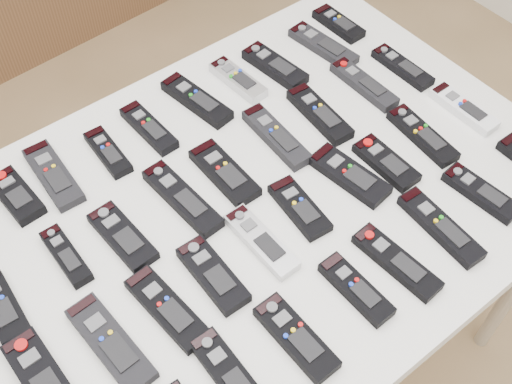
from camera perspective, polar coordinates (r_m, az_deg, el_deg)
table at (r=1.33m, az=0.00°, el=-2.04°), size 1.25×0.88×0.78m
remote_1 at (r=1.36m, az=-20.54°, el=-0.31°), size 0.07×0.14×0.02m
remote_2 at (r=1.38m, az=-17.57°, el=1.44°), size 0.06×0.19×0.02m
remote_3 at (r=1.39m, az=-13.02°, el=3.47°), size 0.05×0.14×0.02m
remote_4 at (r=1.42m, az=-9.50°, el=5.63°), size 0.05×0.16×0.02m
remote_5 at (r=1.46m, az=-5.30°, el=8.13°), size 0.08×0.19×0.02m
remote_6 at (r=1.51m, az=-1.61°, el=9.92°), size 0.06×0.16×0.02m
remote_7 at (r=1.54m, az=1.68°, el=11.11°), size 0.07×0.18×0.02m
remote_8 at (r=1.61m, az=5.98°, el=12.81°), size 0.07×0.19×0.02m
remote_9 at (r=1.68m, az=7.34°, el=14.61°), size 0.05×0.14×0.02m
remote_10 at (r=1.23m, az=-21.65°, el=-9.48°), size 0.06×0.15×0.02m
remote_11 at (r=1.25m, az=-16.52°, el=-5.46°), size 0.04×0.14×0.02m
remote_12 at (r=1.25m, az=-11.77°, el=-3.89°), size 0.07×0.16×0.02m
remote_13 at (r=1.28m, az=-6.57°, el=-0.57°), size 0.06×0.21×0.02m
remote_14 at (r=1.32m, az=-2.82°, el=1.71°), size 0.06×0.17×0.02m
remote_15 at (r=1.38m, az=1.81°, el=4.95°), size 0.06×0.19×0.02m
remote_16 at (r=1.43m, az=5.67°, el=6.92°), size 0.07×0.18×0.02m
remote_17 at (r=1.52m, az=9.56°, el=9.43°), size 0.05×0.18×0.02m
remote_18 at (r=1.58m, az=12.88°, el=10.77°), size 0.05×0.16×0.02m
remote_19 at (r=1.14m, az=-18.39°, el=-15.52°), size 0.07×0.18×0.02m
remote_20 at (r=1.14m, az=-12.79°, el=-12.98°), size 0.07×0.20×0.02m
remote_21 at (r=1.16m, az=-7.91°, el=-10.21°), size 0.07×0.19×0.02m
remote_22 at (r=1.18m, az=-3.85°, el=-7.35°), size 0.06×0.16×0.02m
remote_23 at (r=1.22m, az=0.47°, el=-4.41°), size 0.05×0.17×0.02m
remote_24 at (r=1.26m, az=3.89°, el=-1.41°), size 0.07×0.15×0.02m
remote_25 at (r=1.32m, az=8.33°, el=1.49°), size 0.08×0.18×0.02m
remote_26 at (r=1.36m, az=11.49°, el=2.58°), size 0.06×0.15×0.02m
remote_27 at (r=1.43m, az=14.57°, el=4.91°), size 0.06×0.18×0.02m
remote_28 at (r=1.51m, az=17.99°, el=7.06°), size 0.05×0.17×0.02m
remote_31 at (r=1.09m, az=-2.21°, el=-16.12°), size 0.05×0.18×0.02m
remote_32 at (r=1.12m, az=3.58°, el=-12.78°), size 0.06×0.17×0.02m
remote_33 at (r=1.18m, az=8.88°, el=-8.52°), size 0.05×0.15×0.02m
remote_34 at (r=1.22m, az=12.38°, el=-6.08°), size 0.06×0.18×0.02m
remote_35 at (r=1.28m, az=16.08°, el=-2.99°), size 0.06×0.19×0.02m
remote_36 at (r=1.36m, az=19.38°, el=-0.06°), size 0.06×0.16×0.02m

